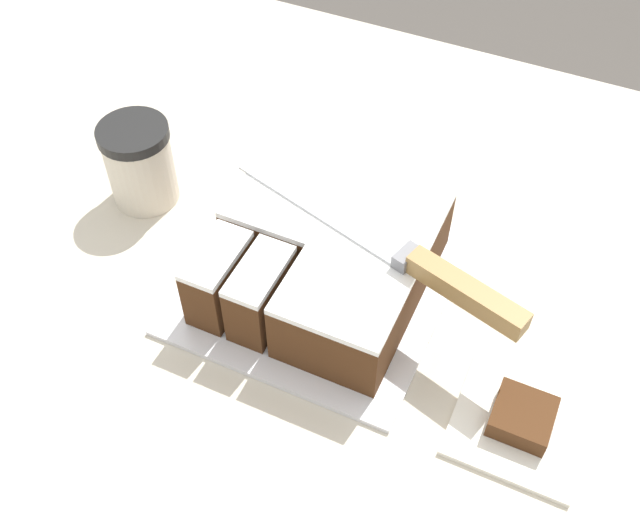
# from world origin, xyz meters

# --- Properties ---
(countertop) EXTENTS (1.40, 1.10, 0.92)m
(countertop) POSITION_xyz_m (0.00, 0.00, 0.46)
(countertop) COLOR beige
(countertop) RESTS_ON ground_plane
(cake_board) EXTENTS (0.27, 0.28, 0.01)m
(cake_board) POSITION_xyz_m (0.07, 0.04, 0.92)
(cake_board) COLOR silver
(cake_board) RESTS_ON countertop
(cake) EXTENTS (0.22, 0.23, 0.08)m
(cake) POSITION_xyz_m (0.07, 0.05, 0.96)
(cake) COLOR #472814
(cake) RESTS_ON cake_board
(knife) EXTENTS (0.35, 0.12, 0.02)m
(knife) POSITION_xyz_m (0.19, 0.03, 1.01)
(knife) COLOR silver
(knife) RESTS_ON cake
(coffee_cup) EXTENTS (0.08, 0.08, 0.11)m
(coffee_cup) POSITION_xyz_m (-0.18, 0.08, 0.97)
(coffee_cup) COLOR beige
(coffee_cup) RESTS_ON countertop
(paper_napkin) EXTENTS (0.12, 0.12, 0.01)m
(paper_napkin) POSITION_xyz_m (0.32, -0.04, 0.92)
(paper_napkin) COLOR white
(paper_napkin) RESTS_ON countertop
(brownie) EXTENTS (0.06, 0.06, 0.02)m
(brownie) POSITION_xyz_m (0.32, -0.04, 0.94)
(brownie) COLOR #472814
(brownie) RESTS_ON paper_napkin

